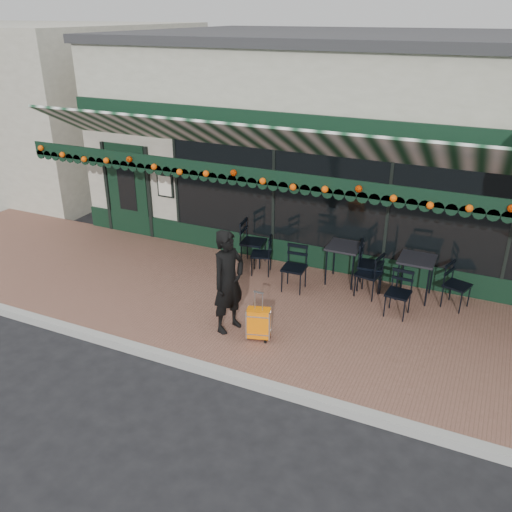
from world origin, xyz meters
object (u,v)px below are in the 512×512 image
at_px(chair_a_right, 457,286).
at_px(woman, 228,282).
at_px(chair_b_left, 261,255).
at_px(cafe_table_b, 344,249).
at_px(suitcase, 259,323).
at_px(chair_b_front, 294,269).
at_px(chair_solo, 253,243).
at_px(chair_b_right, 371,265).
at_px(chair_a_left, 369,274).
at_px(chair_a_front, 398,294).
at_px(cafe_table_a, 417,262).

bearing_deg(chair_a_right, woman, 143.47).
bearing_deg(chair_b_left, cafe_table_b, 84.87).
bearing_deg(suitcase, chair_b_front, 76.79).
relative_size(woman, chair_solo, 1.81).
xyz_separation_m(woman, chair_b_left, (-0.40, 2.20, -0.48)).
bearing_deg(suitcase, chair_b_right, 48.00).
relative_size(suitcase, chair_a_left, 0.98).
relative_size(chair_a_front, chair_solo, 0.85).
bearing_deg(chair_a_right, chair_a_left, 116.96).
xyz_separation_m(cafe_table_a, chair_solo, (-3.41, 0.06, -0.23)).
distance_m(chair_b_front, chair_solo, 1.44).
relative_size(cafe_table_b, chair_a_front, 0.94).
bearing_deg(cafe_table_a, cafe_table_b, 178.40).
xyz_separation_m(chair_a_right, chair_a_front, (-0.92, -0.75, -0.01)).
xyz_separation_m(cafe_table_b, chair_a_left, (0.60, -0.36, -0.27)).
bearing_deg(chair_solo, chair_b_front, -128.72).
distance_m(chair_b_left, chair_solo, 0.50).
bearing_deg(cafe_table_b, suitcase, -104.14).
relative_size(cafe_table_a, chair_solo, 0.81).
bearing_deg(woman, chair_b_right, -17.98).
xyz_separation_m(cafe_table_a, chair_a_right, (0.77, -0.08, -0.29)).
height_order(chair_b_left, chair_b_front, chair_b_front).
height_order(cafe_table_b, chair_b_right, chair_b_right).
relative_size(suitcase, chair_a_right, 1.01).
distance_m(chair_a_left, chair_b_right, 0.31).
bearing_deg(chair_a_left, cafe_table_b, -110.49).
xyz_separation_m(chair_a_left, chair_a_front, (0.66, -0.51, -0.02)).
bearing_deg(cafe_table_a, chair_a_left, -158.67).
bearing_deg(chair_a_left, suitcase, -19.13).
height_order(chair_a_front, chair_b_right, chair_b_right).
xyz_separation_m(cafe_table_a, cafe_table_b, (-1.41, 0.04, -0.01)).
bearing_deg(woman, cafe_table_b, -8.06).
bearing_deg(cafe_table_a, chair_solo, 179.06).
height_order(chair_a_left, chair_b_front, chair_b_front).
relative_size(chair_a_left, chair_b_left, 1.06).
distance_m(cafe_table_a, chair_a_right, 0.83).
bearing_deg(chair_b_right, chair_a_front, -145.91).
bearing_deg(chair_b_front, chair_a_left, 11.47).
height_order(chair_a_right, chair_solo, chair_solo).
height_order(chair_a_left, chair_a_front, chair_a_left).
relative_size(chair_a_front, chair_b_right, 0.86).
height_order(cafe_table_b, chair_a_front, chair_a_front).
height_order(chair_a_right, chair_b_front, chair_b_front).
height_order(chair_a_front, chair_b_front, chair_b_front).
bearing_deg(suitcase, chair_b_left, 96.88).
bearing_deg(chair_a_front, chair_b_front, -179.18).
bearing_deg(chair_a_left, chair_b_right, -162.62).
xyz_separation_m(woman, chair_a_right, (3.44, 2.42, -0.47)).
height_order(chair_a_left, chair_a_right, chair_a_left).
xyz_separation_m(chair_a_front, chair_b_left, (-2.92, 0.53, -0.00)).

